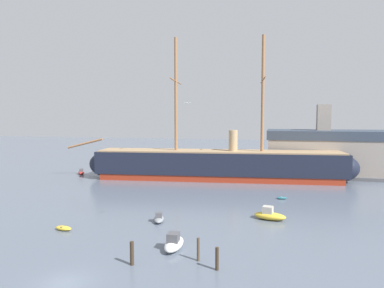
{
  "coord_description": "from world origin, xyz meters",
  "views": [
    {
      "loc": [
        17.75,
        -26.25,
        14.63
      ],
      "look_at": [
        2.76,
        36.87,
        9.58
      ],
      "focal_mm": 32.77,
      "sensor_mm": 36.0,
      "label": 1
    }
  ],
  "objects_px": {
    "motorboat_foreground_right": "(174,243)",
    "dinghy_foreground_left": "(63,228)",
    "motorboat_far_left": "(81,172)",
    "dockside_warehouse_right": "(350,153)",
    "seagull_in_flight": "(187,103)",
    "motorboat_near_centre": "(159,218)",
    "motorboat_distant_centre": "(205,169)",
    "mooring_piling_right_pair": "(217,259)",
    "dinghy_alongside_stern": "(282,198)",
    "mooring_piling_left_pair": "(198,249)",
    "motorboat_mid_right": "(270,215)",
    "tall_ship": "(218,165)",
    "mooring_piling_nearest": "(132,253)"
  },
  "relations": [
    {
      "from": "motorboat_foreground_right",
      "to": "dinghy_foreground_left",
      "type": "bearing_deg",
      "value": 169.71
    },
    {
      "from": "motorboat_far_left",
      "to": "dockside_warehouse_right",
      "type": "relative_size",
      "value": 0.09
    },
    {
      "from": "motorboat_far_left",
      "to": "seagull_in_flight",
      "type": "relative_size",
      "value": 4.09
    },
    {
      "from": "dinghy_foreground_left",
      "to": "motorboat_near_centre",
      "type": "distance_m",
      "value": 12.54
    },
    {
      "from": "motorboat_far_left",
      "to": "motorboat_distant_centre",
      "type": "xyz_separation_m",
      "value": [
        29.64,
        12.68,
        0.07
      ]
    },
    {
      "from": "motorboat_far_left",
      "to": "mooring_piling_right_pair",
      "type": "bearing_deg",
      "value": -47.91
    },
    {
      "from": "dinghy_alongside_stern",
      "to": "mooring_piling_right_pair",
      "type": "relative_size",
      "value": 0.87
    },
    {
      "from": "dinghy_foreground_left",
      "to": "mooring_piling_left_pair",
      "type": "bearing_deg",
      "value": -15.77
    },
    {
      "from": "motorboat_mid_right",
      "to": "mooring_piling_right_pair",
      "type": "relative_size",
      "value": 2.17
    },
    {
      "from": "motorboat_mid_right",
      "to": "mooring_piling_left_pair",
      "type": "xyz_separation_m",
      "value": [
        -6.84,
        -16.3,
        0.52
      ]
    },
    {
      "from": "motorboat_far_left",
      "to": "seagull_in_flight",
      "type": "height_order",
      "value": "seagull_in_flight"
    },
    {
      "from": "motorboat_mid_right",
      "to": "seagull_in_flight",
      "type": "relative_size",
      "value": 5.25
    },
    {
      "from": "tall_ship",
      "to": "mooring_piling_nearest",
      "type": "height_order",
      "value": "tall_ship"
    },
    {
      "from": "tall_ship",
      "to": "mooring_piling_right_pair",
      "type": "relative_size",
      "value": 30.69
    },
    {
      "from": "dinghy_foreground_left",
      "to": "motorboat_distant_centre",
      "type": "bearing_deg",
      "value": 81.25
    },
    {
      "from": "mooring_piling_right_pair",
      "to": "seagull_in_flight",
      "type": "distance_m",
      "value": 18.41
    },
    {
      "from": "mooring_piling_nearest",
      "to": "motorboat_near_centre",
      "type": "bearing_deg",
      "value": 98.1
    },
    {
      "from": "dinghy_foreground_left",
      "to": "dockside_warehouse_right",
      "type": "relative_size",
      "value": 0.06
    },
    {
      "from": "mooring_piling_left_pair",
      "to": "seagull_in_flight",
      "type": "distance_m",
      "value": 17.05
    },
    {
      "from": "dinghy_alongside_stern",
      "to": "mooring_piling_right_pair",
      "type": "height_order",
      "value": "mooring_piling_right_pair"
    },
    {
      "from": "tall_ship",
      "to": "seagull_in_flight",
      "type": "relative_size",
      "value": 74.36
    },
    {
      "from": "motorboat_distant_centre",
      "to": "mooring_piling_nearest",
      "type": "height_order",
      "value": "mooring_piling_nearest"
    },
    {
      "from": "dinghy_alongside_stern",
      "to": "motorboat_far_left",
      "type": "bearing_deg",
      "value": 161.98
    },
    {
      "from": "motorboat_foreground_right",
      "to": "motorboat_near_centre",
      "type": "height_order",
      "value": "motorboat_foreground_right"
    },
    {
      "from": "dinghy_alongside_stern",
      "to": "motorboat_distant_centre",
      "type": "relative_size",
      "value": 0.45
    },
    {
      "from": "tall_ship",
      "to": "motorboat_near_centre",
      "type": "height_order",
      "value": "tall_ship"
    },
    {
      "from": "dockside_warehouse_right",
      "to": "motorboat_foreground_right",
      "type": "bearing_deg",
      "value": -116.85
    },
    {
      "from": "dinghy_foreground_left",
      "to": "mooring_piling_left_pair",
      "type": "relative_size",
      "value": 1.06
    },
    {
      "from": "dinghy_foreground_left",
      "to": "motorboat_near_centre",
      "type": "height_order",
      "value": "motorboat_near_centre"
    },
    {
      "from": "dinghy_foreground_left",
      "to": "motorboat_mid_right",
      "type": "distance_m",
      "value": 28.07
    },
    {
      "from": "motorboat_near_centre",
      "to": "dinghy_alongside_stern",
      "type": "distance_m",
      "value": 24.64
    },
    {
      "from": "motorboat_far_left",
      "to": "motorboat_distant_centre",
      "type": "relative_size",
      "value": 0.88
    },
    {
      "from": "motorboat_mid_right",
      "to": "mooring_piling_left_pair",
      "type": "distance_m",
      "value": 17.69
    },
    {
      "from": "dinghy_foreground_left",
      "to": "seagull_in_flight",
      "type": "bearing_deg",
      "value": 6.82
    },
    {
      "from": "mooring_piling_nearest",
      "to": "dinghy_foreground_left",
      "type": "bearing_deg",
      "value": 148.53
    },
    {
      "from": "seagull_in_flight",
      "to": "tall_ship",
      "type": "bearing_deg",
      "value": 93.44
    },
    {
      "from": "tall_ship",
      "to": "seagull_in_flight",
      "type": "height_order",
      "value": "tall_ship"
    },
    {
      "from": "motorboat_near_centre",
      "to": "motorboat_far_left",
      "type": "xyz_separation_m",
      "value": [
        -32.32,
        33.91,
        0.03
      ]
    },
    {
      "from": "dinghy_foreground_left",
      "to": "dinghy_alongside_stern",
      "type": "relative_size",
      "value": 1.32
    },
    {
      "from": "motorboat_distant_centre",
      "to": "mooring_piling_left_pair",
      "type": "distance_m",
      "value": 59.28
    },
    {
      "from": "motorboat_near_centre",
      "to": "motorboat_far_left",
      "type": "bearing_deg",
      "value": 133.63
    },
    {
      "from": "motorboat_far_left",
      "to": "dockside_warehouse_right",
      "type": "height_order",
      "value": "dockside_warehouse_right"
    },
    {
      "from": "motorboat_near_centre",
      "to": "dockside_warehouse_right",
      "type": "bearing_deg",
      "value": 54.87
    },
    {
      "from": "mooring_piling_left_pair",
      "to": "mooring_piling_nearest",
      "type": "bearing_deg",
      "value": -157.96
    },
    {
      "from": "motorboat_far_left",
      "to": "mooring_piling_left_pair",
      "type": "bearing_deg",
      "value": -48.38
    },
    {
      "from": "dinghy_alongside_stern",
      "to": "seagull_in_flight",
      "type": "height_order",
      "value": "seagull_in_flight"
    },
    {
      "from": "tall_ship",
      "to": "dinghy_alongside_stern",
      "type": "relative_size",
      "value": 35.44
    },
    {
      "from": "dinghy_foreground_left",
      "to": "mooring_piling_right_pair",
      "type": "distance_m",
      "value": 22.38
    },
    {
      "from": "mooring_piling_nearest",
      "to": "motorboat_far_left",
      "type": "bearing_deg",
      "value": 125.53
    },
    {
      "from": "tall_ship",
      "to": "mooring_piling_left_pair",
      "type": "xyz_separation_m",
      "value": [
        5.37,
        -46.27,
        -2.33
      ]
    }
  ]
}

